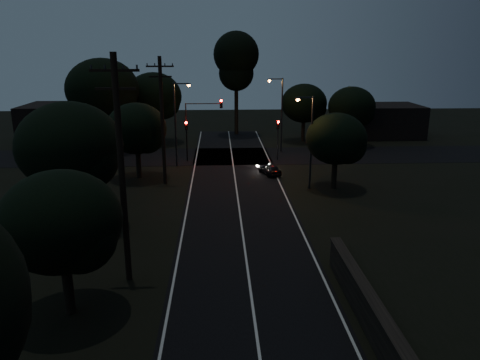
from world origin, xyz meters
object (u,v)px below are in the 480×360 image
signal_mast (203,118)px  car (270,169)px  streetlight_c (309,136)px  streetlight_b (280,110)px  tall_pine (236,61)px  utility_pole_mid (121,168)px  streetlight_a (177,119)px  utility_pole_far (162,119)px  signal_right (278,133)px  signal_left (187,134)px

signal_mast → car: 9.12m
streetlight_c → car: size_ratio=2.50×
streetlight_b → tall_pine: bearing=111.4°
utility_pole_mid → signal_mast: utility_pole_mid is taller
streetlight_a → streetlight_c: size_ratio=1.07×
streetlight_b → streetlight_a: bearing=-150.5°
utility_pole_far → streetlight_c: size_ratio=1.40×
signal_right → streetlight_a: bearing=-168.7°
signal_mast → car: bearing=-42.4°
car → streetlight_a: bearing=-41.0°
tall_pine → signal_left: size_ratio=3.21×
utility_pole_mid → utility_pole_far: (0.00, 17.00, -0.25)m
utility_pole_far → tall_pine: 24.37m
utility_pole_mid → signal_right: size_ratio=2.68×
utility_pole_mid → signal_right: 27.30m
utility_pole_mid → signal_right: utility_pole_mid is taller
utility_pole_far → streetlight_c: bearing=-9.6°
signal_right → streetlight_a: size_ratio=0.51×
signal_left → signal_mast: size_ratio=0.66×
streetlight_c → tall_pine: bearing=100.9°
utility_pole_mid → streetlight_a: utility_pole_mid is taller
streetlight_b → streetlight_c: size_ratio=1.07×
signal_left → signal_right: size_ratio=1.00×
signal_right → car: bearing=-104.1°
tall_pine → streetlight_b: bearing=-68.6°
utility_pole_far → car: utility_pole_far is taller
utility_pole_far → signal_right: (10.60, 7.99, -2.65)m
signal_right → streetlight_b: 4.45m
streetlight_a → utility_pole_far: bearing=-96.6°
utility_pole_mid → streetlight_b: (11.31, 29.00, -1.10)m
utility_pole_mid → car: bearing=64.6°
car → streetlight_c: bearing=102.7°
utility_pole_far → tall_pine: (7.00, 23.00, 3.99)m
signal_left → streetlight_a: 2.77m
utility_pole_mid → utility_pole_far: 17.00m
utility_pole_mid → streetlight_c: 19.15m
signal_left → car: size_ratio=1.37×
tall_pine → streetlight_a: (-6.31, -17.00, -4.84)m
tall_pine → signal_left: (-5.60, -15.01, -6.64)m
signal_left → car: 9.87m
tall_pine → signal_right: tall_pine is taller
signal_right → signal_mast: 7.66m
streetlight_a → streetlight_b: bearing=29.5°
signal_mast → car: size_ratio=2.08×
signal_mast → utility_pole_mid: bearing=-97.0°
tall_pine → streetlight_a: 18.77m
utility_pole_mid → streetlight_b: utility_pole_mid is taller
signal_left → streetlight_c: size_ratio=0.55×
utility_pole_mid → streetlight_a: (0.69, 23.00, -1.10)m
signal_right → streetlight_b: size_ratio=0.51×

